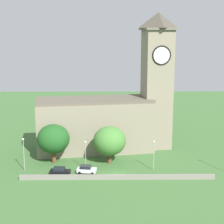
{
  "coord_description": "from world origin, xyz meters",
  "views": [
    {
      "loc": [
        -1.76,
        -74.6,
        29.85
      ],
      "look_at": [
        -0.98,
        7.45,
        12.21
      ],
      "focal_mm": 59.26,
      "sensor_mm": 36.0,
      "label": 1
    }
  ],
  "objects_px": {
    "car_black": "(60,171)",
    "streetlamp_west_end": "(24,149)",
    "church": "(112,112)",
    "tree_by_tower": "(53,139)",
    "streetlamp_west_mid": "(85,150)",
    "tree_riverside_east": "(109,141)",
    "streetlamp_central": "(154,150)",
    "car_white": "(86,169)"
  },
  "relations": [
    {
      "from": "streetlamp_west_mid",
      "to": "streetlamp_west_end",
      "type": "bearing_deg",
      "value": -178.23
    },
    {
      "from": "streetlamp_west_mid",
      "to": "tree_by_tower",
      "type": "distance_m",
      "value": 9.11
    },
    {
      "from": "church",
      "to": "tree_riverside_east",
      "type": "distance_m",
      "value": 11.94
    },
    {
      "from": "streetlamp_west_end",
      "to": "streetlamp_central",
      "type": "relative_size",
      "value": 1.09
    },
    {
      "from": "car_black",
      "to": "streetlamp_west_end",
      "type": "xyz_separation_m",
      "value": [
        -8.15,
        2.58,
        4.07
      ]
    },
    {
      "from": "car_white",
      "to": "tree_riverside_east",
      "type": "height_order",
      "value": "tree_riverside_east"
    },
    {
      "from": "car_white",
      "to": "streetlamp_west_mid",
      "type": "relative_size",
      "value": 0.66
    },
    {
      "from": "car_black",
      "to": "streetlamp_west_mid",
      "type": "bearing_deg",
      "value": 29.37
    },
    {
      "from": "car_white",
      "to": "streetlamp_west_mid",
      "type": "distance_m",
      "value": 4.2
    },
    {
      "from": "tree_by_tower",
      "to": "car_black",
      "type": "bearing_deg",
      "value": -72.89
    },
    {
      "from": "church",
      "to": "tree_riverside_east",
      "type": "xyz_separation_m",
      "value": [
        -0.66,
        -11.06,
        -4.44
      ]
    },
    {
      "from": "church",
      "to": "tree_by_tower",
      "type": "relative_size",
      "value": 3.93
    },
    {
      "from": "car_black",
      "to": "streetlamp_west_end",
      "type": "distance_m",
      "value": 9.47
    },
    {
      "from": "church",
      "to": "streetlamp_west_mid",
      "type": "relative_size",
      "value": 5.44
    },
    {
      "from": "tree_riverside_east",
      "to": "car_black",
      "type": "bearing_deg",
      "value": -145.67
    },
    {
      "from": "streetlamp_central",
      "to": "tree_riverside_east",
      "type": "distance_m",
      "value": 10.83
    },
    {
      "from": "car_black",
      "to": "tree_riverside_east",
      "type": "height_order",
      "value": "tree_riverside_east"
    },
    {
      "from": "church",
      "to": "streetlamp_west_end",
      "type": "xyz_separation_m",
      "value": [
        -19.45,
        -15.75,
        -4.87
      ]
    },
    {
      "from": "car_white",
      "to": "tree_riverside_east",
      "type": "relative_size",
      "value": 0.5
    },
    {
      "from": "car_black",
      "to": "tree_by_tower",
      "type": "distance_m",
      "value": 9.43
    },
    {
      "from": "car_white",
      "to": "tree_by_tower",
      "type": "xyz_separation_m",
      "value": [
        -8.0,
        6.88,
        4.87
      ]
    },
    {
      "from": "streetlamp_west_mid",
      "to": "streetlamp_central",
      "type": "xyz_separation_m",
      "value": [
        15.06,
        -0.39,
        0.09
      ]
    },
    {
      "from": "church",
      "to": "streetlamp_central",
      "type": "distance_m",
      "value": 18.9
    },
    {
      "from": "streetlamp_west_mid",
      "to": "tree_by_tower",
      "type": "bearing_deg",
      "value": 148.64
    },
    {
      "from": "car_black",
      "to": "tree_by_tower",
      "type": "relative_size",
      "value": 0.49
    },
    {
      "from": "streetlamp_west_end",
      "to": "streetlamp_central",
      "type": "distance_m",
      "value": 28.54
    },
    {
      "from": "car_white",
      "to": "streetlamp_west_mid",
      "type": "bearing_deg",
      "value": 97.92
    },
    {
      "from": "car_white",
      "to": "streetlamp_west_mid",
      "type": "height_order",
      "value": "streetlamp_west_mid"
    },
    {
      "from": "car_black",
      "to": "streetlamp_west_mid",
      "type": "distance_m",
      "value": 7.11
    },
    {
      "from": "tree_by_tower",
      "to": "streetlamp_west_mid",
      "type": "bearing_deg",
      "value": -31.36
    },
    {
      "from": "car_black",
      "to": "streetlamp_central",
      "type": "relative_size",
      "value": 0.66
    },
    {
      "from": "church",
      "to": "car_black",
      "type": "height_order",
      "value": "church"
    },
    {
      "from": "car_black",
      "to": "tree_riverside_east",
      "type": "distance_m",
      "value": 13.65
    },
    {
      "from": "streetlamp_central",
      "to": "tree_by_tower",
      "type": "bearing_deg",
      "value": 167.42
    },
    {
      "from": "tree_by_tower",
      "to": "tree_riverside_east",
      "type": "xyz_separation_m",
      "value": [
        13.01,
        -0.42,
        -0.42
      ]
    },
    {
      "from": "tree_riverside_east",
      "to": "tree_by_tower",
      "type": "bearing_deg",
      "value": 178.14
    },
    {
      "from": "streetlamp_west_end",
      "to": "streetlamp_west_mid",
      "type": "distance_m",
      "value": 13.49
    },
    {
      "from": "streetlamp_west_end",
      "to": "tree_riverside_east",
      "type": "distance_m",
      "value": 19.37
    },
    {
      "from": "car_black",
      "to": "streetlamp_central",
      "type": "distance_m",
      "value": 20.88
    },
    {
      "from": "streetlamp_central",
      "to": "car_black",
      "type": "bearing_deg",
      "value": -172.7
    },
    {
      "from": "streetlamp_west_mid",
      "to": "streetlamp_central",
      "type": "relative_size",
      "value": 0.98
    },
    {
      "from": "streetlamp_central",
      "to": "tree_by_tower",
      "type": "distance_m",
      "value": 23.34
    }
  ]
}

